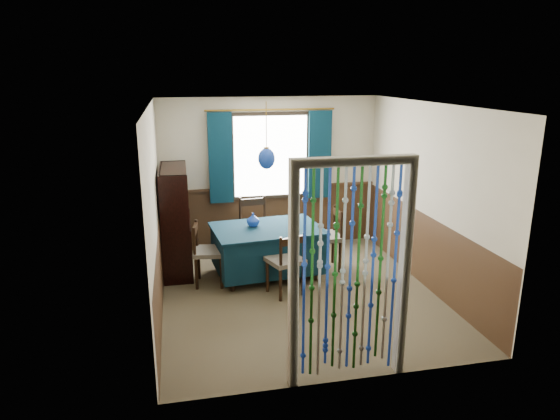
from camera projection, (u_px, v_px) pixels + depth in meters
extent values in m
plane|color=brown|center=(298.00, 293.00, 6.72)|extent=(4.00, 4.00, 0.00)
plane|color=silver|center=(300.00, 104.00, 6.05)|extent=(4.00, 4.00, 0.00)
plane|color=beige|center=(270.00, 173.00, 8.27)|extent=(3.60, 0.00, 3.60)
plane|color=beige|center=(353.00, 259.00, 4.50)|extent=(3.60, 0.00, 3.60)
plane|color=beige|center=(155.00, 212.00, 6.03)|extent=(0.00, 4.00, 4.00)
plane|color=beige|center=(428.00, 197.00, 6.75)|extent=(0.00, 4.00, 4.00)
plane|color=#412A18|center=(270.00, 217.00, 8.46)|extent=(3.60, 0.00, 3.60)
plane|color=#412A18|center=(349.00, 333.00, 4.72)|extent=(3.60, 0.00, 3.60)
plane|color=#412A18|center=(160.00, 269.00, 6.23)|extent=(0.00, 4.00, 4.00)
plane|color=#412A18|center=(423.00, 249.00, 6.94)|extent=(0.00, 4.00, 4.00)
cube|color=black|center=(270.00, 156.00, 8.14)|extent=(1.32, 0.12, 1.42)
cube|color=#0A2535|center=(267.00, 249.00, 7.21)|extent=(1.56, 1.14, 0.58)
cube|color=#0A2535|center=(267.00, 229.00, 7.13)|extent=(1.62, 1.20, 0.03)
cylinder|color=black|center=(233.00, 286.00, 6.79)|extent=(0.07, 0.07, 0.14)
cylinder|color=black|center=(315.00, 275.00, 7.14)|extent=(0.07, 0.07, 0.14)
cylinder|color=black|center=(222.00, 266.00, 7.46)|extent=(0.07, 0.07, 0.14)
cylinder|color=black|center=(298.00, 257.00, 7.82)|extent=(0.07, 0.07, 0.14)
cylinder|color=black|center=(280.00, 285.00, 6.44)|extent=(0.04, 0.04, 0.44)
cylinder|color=black|center=(303.00, 279.00, 6.62)|extent=(0.04, 0.04, 0.44)
cylinder|color=black|center=(267.00, 276.00, 6.72)|extent=(0.04, 0.04, 0.44)
cylinder|color=black|center=(290.00, 271.00, 6.89)|extent=(0.04, 0.04, 0.44)
cube|color=#5B5549|center=(285.00, 260.00, 6.60)|extent=(0.55, 0.54, 0.06)
cube|color=black|center=(293.00, 241.00, 6.37)|extent=(0.37, 0.16, 0.10)
cylinder|color=black|center=(281.00, 253.00, 6.31)|extent=(0.04, 0.04, 0.43)
cylinder|color=black|center=(304.00, 248.00, 6.49)|extent=(0.04, 0.04, 0.43)
cylinder|color=black|center=(265.00, 239.00, 8.13)|extent=(0.05, 0.05, 0.49)
cylinder|color=black|center=(241.00, 242.00, 8.01)|extent=(0.05, 0.05, 0.49)
cylinder|color=black|center=(272.00, 247.00, 7.78)|extent=(0.05, 0.05, 0.49)
cylinder|color=black|center=(247.00, 249.00, 7.66)|extent=(0.05, 0.05, 0.49)
cube|color=#5B5549|center=(256.00, 227.00, 7.82)|extent=(0.53, 0.51, 0.07)
cube|color=black|center=(252.00, 202.00, 7.91)|extent=(0.42, 0.09, 0.11)
cylinder|color=black|center=(265.00, 210.00, 8.01)|extent=(0.04, 0.04, 0.48)
cylinder|color=black|center=(240.00, 212.00, 7.89)|extent=(0.04, 0.04, 0.48)
cylinder|color=black|center=(199.00, 264.00, 7.14)|extent=(0.04, 0.04, 0.45)
cylinder|color=black|center=(197.00, 274.00, 6.79)|extent=(0.04, 0.04, 0.45)
cylinder|color=black|center=(223.00, 263.00, 7.16)|extent=(0.04, 0.04, 0.45)
cylinder|color=black|center=(221.00, 273.00, 6.82)|extent=(0.04, 0.04, 0.45)
cube|color=#5B5549|center=(209.00, 251.00, 6.91)|extent=(0.48, 0.49, 0.06)
cube|color=black|center=(195.00, 229.00, 6.81)|extent=(0.09, 0.38, 0.10)
cylinder|color=black|center=(197.00, 235.00, 7.02)|extent=(0.04, 0.04, 0.44)
cylinder|color=black|center=(194.00, 243.00, 6.67)|extent=(0.04, 0.04, 0.44)
cylinder|color=black|center=(340.00, 257.00, 7.38)|extent=(0.05, 0.05, 0.47)
cylinder|color=black|center=(333.00, 248.00, 7.74)|extent=(0.05, 0.05, 0.47)
cylinder|color=black|center=(316.00, 259.00, 7.32)|extent=(0.05, 0.05, 0.47)
cylinder|color=black|center=(310.00, 250.00, 7.68)|extent=(0.05, 0.05, 0.47)
cube|color=#5B5549|center=(325.00, 237.00, 7.45)|extent=(0.45, 0.47, 0.06)
cube|color=black|center=(338.00, 214.00, 7.39)|extent=(0.05, 0.40, 0.10)
cylinder|color=black|center=(342.00, 227.00, 7.25)|extent=(0.04, 0.04, 0.46)
cylinder|color=black|center=(334.00, 220.00, 7.61)|extent=(0.04, 0.04, 0.46)
cube|color=black|center=(178.00, 245.00, 7.44)|extent=(0.43, 1.20, 0.78)
cube|color=black|center=(175.00, 204.00, 6.69)|extent=(0.36, 0.05, 0.78)
cube|color=black|center=(174.00, 186.00, 7.76)|extent=(0.36, 0.05, 0.78)
cube|color=black|center=(173.00, 169.00, 7.13)|extent=(0.38, 1.20, 0.04)
cube|color=black|center=(161.00, 195.00, 7.19)|extent=(0.05, 1.17, 0.78)
cube|color=black|center=(177.00, 202.00, 7.26)|extent=(0.33, 1.12, 0.02)
cube|color=black|center=(176.00, 184.00, 7.20)|extent=(0.33, 1.12, 0.02)
cylinder|color=olive|center=(266.00, 130.00, 6.75)|extent=(0.01, 0.01, 0.77)
ellipsoid|color=#153797|center=(267.00, 159.00, 6.85)|extent=(0.24, 0.24, 0.29)
cylinder|color=olive|center=(266.00, 148.00, 6.82)|extent=(0.07, 0.07, 0.03)
imported|color=#153797|center=(253.00, 220.00, 7.17)|extent=(0.22, 0.22, 0.18)
imported|color=beige|center=(179.00, 204.00, 6.96)|extent=(0.27, 0.27, 0.06)
imported|color=beige|center=(179.00, 208.00, 7.61)|extent=(0.19, 0.19, 0.19)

